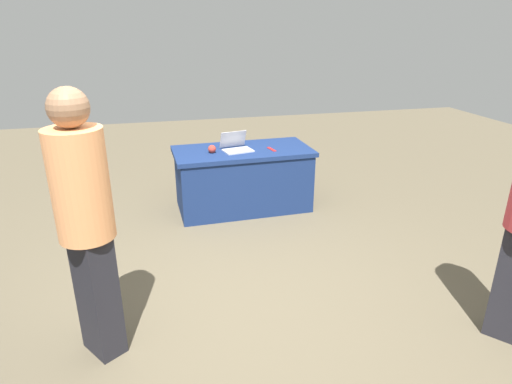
{
  "coord_description": "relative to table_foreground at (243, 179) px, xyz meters",
  "views": [
    {
      "loc": [
        0.55,
        2.79,
        2.1
      ],
      "look_at": [
        -0.19,
        -0.19,
        0.9
      ],
      "focal_mm": 30.47,
      "sensor_mm": 36.0,
      "label": 1
    }
  ],
  "objects": [
    {
      "name": "person_attendee_standing",
      "position": [
        1.45,
        2.18,
        0.63
      ],
      "size": [
        0.47,
        0.47,
        1.78
      ],
      "rotation": [
        0.0,
        0.0,
        5.31
      ],
      "color": "#26262D",
      "rests_on": "ground"
    },
    {
      "name": "table_foreground",
      "position": [
        0.0,
        0.0,
        0.0
      ],
      "size": [
        1.61,
        0.83,
        0.73
      ],
      "rotation": [
        0.0,
        0.0,
        0.03
      ],
      "color": "navy",
      "rests_on": "ground"
    },
    {
      "name": "laptop_silver",
      "position": [
        0.08,
        0.03,
        0.4
      ],
      "size": [
        0.37,
        0.35,
        0.21
      ],
      "rotation": [
        0.0,
        0.0,
        0.2
      ],
      "color": "silver",
      "rests_on": "table_foreground"
    },
    {
      "name": "yarn_ball",
      "position": [
        0.36,
        0.07,
        0.41
      ],
      "size": [
        0.09,
        0.09,
        0.09
      ],
      "primitive_type": "sphere",
      "color": "#B2382D",
      "rests_on": "table_foreground"
    },
    {
      "name": "scissors_red",
      "position": [
        -0.32,
        0.1,
        0.37
      ],
      "size": [
        0.07,
        0.18,
        0.01
      ],
      "primitive_type": "cube",
      "rotation": [
        0.0,
        0.0,
        1.76
      ],
      "color": "red",
      "rests_on": "table_foreground"
    },
    {
      "name": "ground_plane",
      "position": [
        0.46,
        1.97,
        -0.37
      ],
      "size": [
        14.4,
        14.4,
        0.0
      ],
      "primitive_type": "plane",
      "color": "brown"
    }
  ]
}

